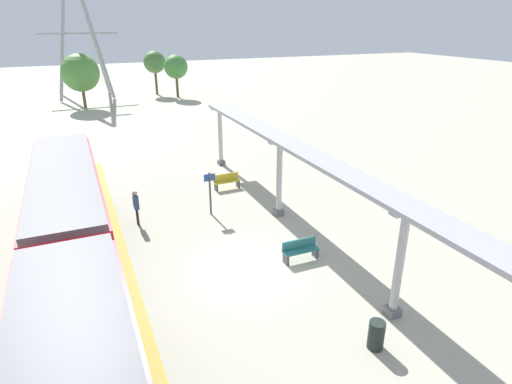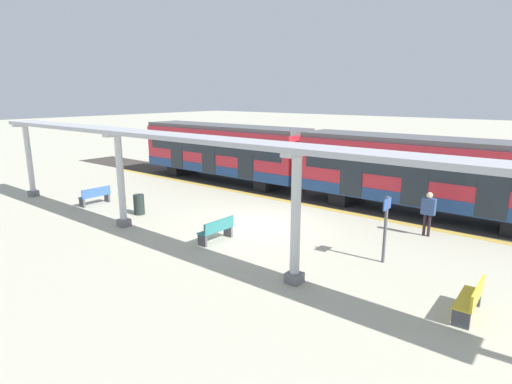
{
  "view_description": "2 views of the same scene",
  "coord_description": "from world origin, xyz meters",
  "px_view_note": "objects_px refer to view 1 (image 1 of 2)",
  "views": [
    {
      "loc": [
        -4.98,
        -12.88,
        9.03
      ],
      "look_at": [
        1.98,
        3.07,
        1.9
      ],
      "focal_mm": 29.71,
      "sensor_mm": 36.0,
      "label": 1
    },
    {
      "loc": [
        12.94,
        10.16,
        5.31
      ],
      "look_at": [
        -0.29,
        -0.44,
        1.29
      ],
      "focal_mm": 28.96,
      "sensor_mm": 36.0,
      "label": 2
    }
  ],
  "objects_px": {
    "train_far_carriage": "(69,207)",
    "trash_bin": "(376,335)",
    "bench_mid_platform": "(227,181)",
    "canopy_pillar_fourth": "(220,136)",
    "platform_info_sign": "(210,189)",
    "canopy_pillar_second": "(399,264)",
    "bench_near_end": "(300,250)",
    "canopy_pillar_third": "(279,178)",
    "passenger_waiting_near_edge": "(136,204)"
  },
  "relations": [
    {
      "from": "canopy_pillar_fourth",
      "to": "platform_info_sign",
      "type": "bearing_deg",
      "value": -112.95
    },
    {
      "from": "train_far_carriage",
      "to": "canopy_pillar_fourth",
      "type": "xyz_separation_m",
      "value": [
        9.37,
        7.97,
        0.11
      ]
    },
    {
      "from": "bench_mid_platform",
      "to": "platform_info_sign",
      "type": "height_order",
      "value": "platform_info_sign"
    },
    {
      "from": "passenger_waiting_near_edge",
      "to": "bench_near_end",
      "type": "bearing_deg",
      "value": -46.77
    },
    {
      "from": "canopy_pillar_second",
      "to": "platform_info_sign",
      "type": "distance_m",
      "value": 10.3
    },
    {
      "from": "bench_mid_platform",
      "to": "trash_bin",
      "type": "distance_m",
      "value": 13.76
    },
    {
      "from": "platform_info_sign",
      "to": "canopy_pillar_fourth",
      "type": "bearing_deg",
      "value": 67.05
    },
    {
      "from": "canopy_pillar_second",
      "to": "bench_near_end",
      "type": "xyz_separation_m",
      "value": [
        -1.09,
        4.27,
        -1.49
      ]
    },
    {
      "from": "canopy_pillar_third",
      "to": "platform_info_sign",
      "type": "xyz_separation_m",
      "value": [
        -3.05,
        1.42,
        -0.61
      ]
    },
    {
      "from": "canopy_pillar_second",
      "to": "passenger_waiting_near_edge",
      "type": "distance_m",
      "value": 12.08
    },
    {
      "from": "canopy_pillar_fourth",
      "to": "trash_bin",
      "type": "distance_m",
      "value": 18.12
    },
    {
      "from": "train_far_carriage",
      "to": "bench_mid_platform",
      "type": "height_order",
      "value": "train_far_carriage"
    },
    {
      "from": "trash_bin",
      "to": "passenger_waiting_near_edge",
      "type": "relative_size",
      "value": 0.53
    },
    {
      "from": "canopy_pillar_fourth",
      "to": "trash_bin",
      "type": "height_order",
      "value": "canopy_pillar_fourth"
    },
    {
      "from": "canopy_pillar_third",
      "to": "canopy_pillar_fourth",
      "type": "bearing_deg",
      "value": 90.0
    },
    {
      "from": "canopy_pillar_fourth",
      "to": "platform_info_sign",
      "type": "relative_size",
      "value": 1.74
    },
    {
      "from": "trash_bin",
      "to": "platform_info_sign",
      "type": "bearing_deg",
      "value": 98.37
    },
    {
      "from": "train_far_carriage",
      "to": "bench_near_end",
      "type": "height_order",
      "value": "train_far_carriage"
    },
    {
      "from": "bench_mid_platform",
      "to": "platform_info_sign",
      "type": "distance_m",
      "value": 3.64
    },
    {
      "from": "canopy_pillar_second",
      "to": "canopy_pillar_third",
      "type": "bearing_deg",
      "value": 90.0
    },
    {
      "from": "trash_bin",
      "to": "bench_mid_platform",
      "type": "bearing_deg",
      "value": 88.67
    },
    {
      "from": "bench_near_end",
      "to": "canopy_pillar_second",
      "type": "bearing_deg",
      "value": -75.75
    },
    {
      "from": "bench_mid_platform",
      "to": "trash_bin",
      "type": "xyz_separation_m",
      "value": [
        -0.32,
        -13.76,
        0.01
      ]
    },
    {
      "from": "train_far_carriage",
      "to": "platform_info_sign",
      "type": "distance_m",
      "value": 6.38
    },
    {
      "from": "trash_bin",
      "to": "platform_info_sign",
      "type": "xyz_separation_m",
      "value": [
        -1.59,
        10.79,
        0.87
      ]
    },
    {
      "from": "bench_near_end",
      "to": "platform_info_sign",
      "type": "distance_m",
      "value": 5.95
    },
    {
      "from": "canopy_pillar_third",
      "to": "platform_info_sign",
      "type": "height_order",
      "value": "canopy_pillar_third"
    },
    {
      "from": "canopy_pillar_fourth",
      "to": "trash_bin",
      "type": "bearing_deg",
      "value": -94.65
    },
    {
      "from": "canopy_pillar_second",
      "to": "bench_near_end",
      "type": "bearing_deg",
      "value": 104.25
    },
    {
      "from": "bench_near_end",
      "to": "trash_bin",
      "type": "distance_m",
      "value": 5.26
    },
    {
      "from": "canopy_pillar_third",
      "to": "bench_near_end",
      "type": "distance_m",
      "value": 4.52
    },
    {
      "from": "canopy_pillar_third",
      "to": "trash_bin",
      "type": "height_order",
      "value": "canopy_pillar_third"
    },
    {
      "from": "canopy_pillar_second",
      "to": "bench_near_end",
      "type": "height_order",
      "value": "canopy_pillar_second"
    },
    {
      "from": "train_far_carriage",
      "to": "passenger_waiting_near_edge",
      "type": "height_order",
      "value": "train_far_carriage"
    },
    {
      "from": "trash_bin",
      "to": "canopy_pillar_third",
      "type": "bearing_deg",
      "value": 81.12
    },
    {
      "from": "bench_near_end",
      "to": "bench_mid_platform",
      "type": "xyz_separation_m",
      "value": [
        -0.06,
        8.51,
        0.0
      ]
    },
    {
      "from": "canopy_pillar_fourth",
      "to": "bench_near_end",
      "type": "distance_m",
      "value": 12.89
    },
    {
      "from": "train_far_carriage",
      "to": "passenger_waiting_near_edge",
      "type": "relative_size",
      "value": 6.74
    },
    {
      "from": "canopy_pillar_second",
      "to": "bench_mid_platform",
      "type": "bearing_deg",
      "value": 95.12
    },
    {
      "from": "canopy_pillar_fourth",
      "to": "bench_near_end",
      "type": "relative_size",
      "value": 2.54
    },
    {
      "from": "train_far_carriage",
      "to": "trash_bin",
      "type": "relative_size",
      "value": 12.75
    },
    {
      "from": "canopy_pillar_fourth",
      "to": "bench_mid_platform",
      "type": "distance_m",
      "value": 4.64
    },
    {
      "from": "bench_mid_platform",
      "to": "passenger_waiting_near_edge",
      "type": "relative_size",
      "value": 0.88
    },
    {
      "from": "train_far_carriage",
      "to": "bench_mid_platform",
      "type": "relative_size",
      "value": 7.68
    },
    {
      "from": "canopy_pillar_third",
      "to": "passenger_waiting_near_edge",
      "type": "height_order",
      "value": "canopy_pillar_third"
    },
    {
      "from": "trash_bin",
      "to": "platform_info_sign",
      "type": "distance_m",
      "value": 10.94
    },
    {
      "from": "canopy_pillar_third",
      "to": "passenger_waiting_near_edge",
      "type": "distance_m",
      "value": 6.84
    },
    {
      "from": "train_far_carriage",
      "to": "canopy_pillar_second",
      "type": "xyz_separation_m",
      "value": [
        9.37,
        -9.05,
        0.11
      ]
    },
    {
      "from": "platform_info_sign",
      "to": "passenger_waiting_near_edge",
      "type": "height_order",
      "value": "platform_info_sign"
    },
    {
      "from": "passenger_waiting_near_edge",
      "to": "train_far_carriage",
      "type": "bearing_deg",
      "value": -159.44
    }
  ]
}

